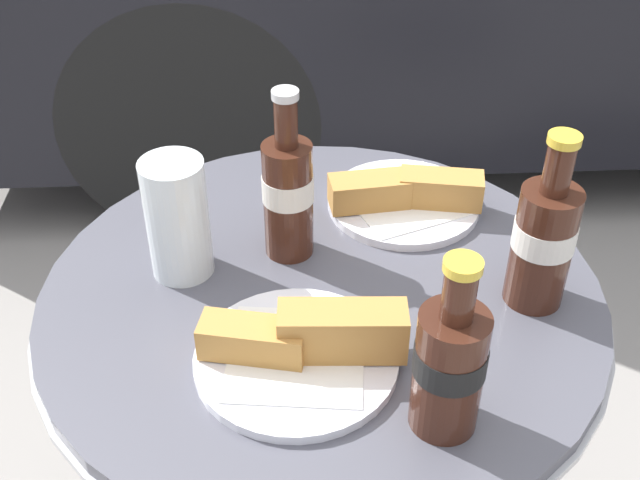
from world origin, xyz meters
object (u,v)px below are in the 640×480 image
cola_bottle_center (450,364)px  lunch_plate_near (303,347)px  bistro_table (321,380)px  drinking_glass (178,223)px  cola_bottle_left (544,239)px  lunch_plate_far (404,197)px  cola_bottle_right (288,192)px

cola_bottle_center → lunch_plate_near: (-0.14, 0.09, -0.06)m
bistro_table → drinking_glass: drinking_glass is taller
cola_bottle_center → bistro_table: bearing=117.7°
cola_bottle_left → lunch_plate_far: size_ratio=1.05×
cola_bottle_left → drinking_glass: 0.44m
bistro_table → cola_bottle_center: cola_bottle_center is taller
cola_bottle_left → cola_bottle_center: bearing=-127.9°
lunch_plate_near → cola_bottle_right: bearing=92.9°
drinking_glass → cola_bottle_center: bearing=-42.7°
cola_bottle_right → lunch_plate_near: (0.01, -0.21, -0.07)m
cola_bottle_center → lunch_plate_near: size_ratio=0.89×
bistro_table → lunch_plate_near: size_ratio=3.07×
drinking_glass → cola_bottle_right: bearing=13.3°
cola_bottle_right → lunch_plate_far: 0.20m
cola_bottle_right → cola_bottle_center: bearing=-63.1°
bistro_table → cola_bottle_center: (0.11, -0.22, 0.25)m
cola_bottle_left → lunch_plate_far: 0.25m
bistro_table → lunch_plate_far: bearing=53.3°
cola_bottle_center → lunch_plate_near: bearing=146.9°
lunch_plate_near → lunch_plate_far: size_ratio=1.09×
cola_bottle_right → cola_bottle_center: cola_bottle_right is taller
cola_bottle_center → lunch_plate_near: 0.18m
cola_bottle_left → cola_bottle_right: bearing=159.2°
lunch_plate_near → cola_bottle_left: bearing=18.2°
cola_bottle_left → lunch_plate_near: bearing=-161.8°
lunch_plate_far → cola_bottle_left: bearing=-56.9°
cola_bottle_left → cola_bottle_center: (-0.14, -0.18, -0.01)m
bistro_table → cola_bottle_right: size_ratio=3.14×
cola_bottle_left → cola_bottle_right: 0.32m
cola_bottle_left → lunch_plate_near: size_ratio=0.96×
cola_bottle_left → lunch_plate_far: cola_bottle_left is taller
lunch_plate_far → drinking_glass: bearing=-158.2°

